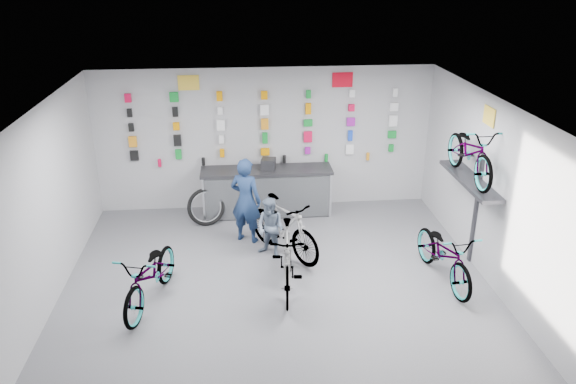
{
  "coord_description": "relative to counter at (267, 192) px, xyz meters",
  "views": [
    {
      "loc": [
        -0.57,
        -7.26,
        4.98
      ],
      "look_at": [
        0.24,
        1.4,
        1.37
      ],
      "focal_mm": 35.0,
      "sensor_mm": 36.0,
      "label": 1
    }
  ],
  "objects": [
    {
      "name": "floor",
      "position": [
        0.0,
        -3.54,
        -0.49
      ],
      "size": [
        8.0,
        8.0,
        0.0
      ],
      "primitive_type": "plane",
      "color": "#515256",
      "rests_on": "ground"
    },
    {
      "name": "wall_right",
      "position": [
        3.5,
        -3.54,
        1.01
      ],
      "size": [
        0.0,
        8.0,
        8.0
      ],
      "primitive_type": "plane",
      "rotation": [
        1.57,
        0.0,
        -1.57
      ],
      "color": "#A9A9AC",
      "rests_on": "floor"
    },
    {
      "name": "spare_wheel",
      "position": [
        -1.25,
        -0.37,
        -0.12
      ],
      "size": [
        0.82,
        0.49,
        0.76
      ],
      "rotation": [
        0.0,
        0.0,
        0.26
      ],
      "color": "black",
      "rests_on": "floor"
    },
    {
      "name": "counter",
      "position": [
        0.0,
        0.0,
        0.0
      ],
      "size": [
        2.7,
        0.66,
        1.0
      ],
      "color": "black",
      "rests_on": "floor"
    },
    {
      "name": "wall_back",
      "position": [
        0.0,
        0.46,
        1.01
      ],
      "size": [
        7.0,
        0.0,
        7.0
      ],
      "primitive_type": "plane",
      "rotation": [
        1.57,
        0.0,
        0.0
      ],
      "color": "#A9A9AC",
      "rests_on": "floor"
    },
    {
      "name": "bike_wall",
      "position": [
        3.25,
        -2.34,
        1.57
      ],
      "size": [
        0.63,
        1.8,
        0.95
      ],
      "primitive_type": "imported",
      "color": "gray",
      "rests_on": "wall_bracket"
    },
    {
      "name": "merch_wall",
      "position": [
        0.0,
        0.39,
        1.29
      ],
      "size": [
        5.57,
        0.08,
        1.55
      ],
      "color": "black",
      "rests_on": "wall_back"
    },
    {
      "name": "wall_bracket",
      "position": [
        3.33,
        -2.34,
        0.98
      ],
      "size": [
        0.39,
        1.9,
        2.0
      ],
      "color": "#333338",
      "rests_on": "wall_right"
    },
    {
      "name": "bike_service",
      "position": [
        0.2,
        -1.81,
        0.06
      ],
      "size": [
        1.49,
        1.78,
        1.1
      ],
      "primitive_type": "imported",
      "rotation": [
        0.0,
        0.0,
        0.63
      ],
      "color": "gray",
      "rests_on": "floor"
    },
    {
      "name": "bike_center",
      "position": [
        0.15,
        -2.95,
        0.06
      ],
      "size": [
        0.68,
        1.87,
        1.1
      ],
      "primitive_type": "imported",
      "rotation": [
        0.0,
        0.0,
        -0.09
      ],
      "color": "gray",
      "rests_on": "floor"
    },
    {
      "name": "sign_side",
      "position": [
        3.48,
        -2.34,
        2.16
      ],
      "size": [
        0.02,
        0.4,
        0.3
      ],
      "primitive_type": "cube",
      "color": "yellow",
      "rests_on": "wall_right"
    },
    {
      "name": "ceiling",
      "position": [
        0.0,
        -3.54,
        2.51
      ],
      "size": [
        8.0,
        8.0,
        0.0
      ],
      "primitive_type": "plane",
      "rotation": [
        3.14,
        0.0,
        0.0
      ],
      "color": "white",
      "rests_on": "wall_back"
    },
    {
      "name": "register",
      "position": [
        0.04,
        0.01,
        0.62
      ],
      "size": [
        0.34,
        0.35,
        0.22
      ],
      "primitive_type": "cube",
      "rotation": [
        0.0,
        0.0,
        -0.2
      ],
      "color": "black",
      "rests_on": "counter"
    },
    {
      "name": "bike_left",
      "position": [
        -1.98,
        -3.17,
        0.01
      ],
      "size": [
        1.12,
        1.99,
        0.99
      ],
      "primitive_type": "imported",
      "rotation": [
        0.0,
        0.0,
        -0.26
      ],
      "color": "gray",
      "rests_on": "floor"
    },
    {
      "name": "bike_right",
      "position": [
        2.77,
        -2.93,
        0.01
      ],
      "size": [
        0.88,
        1.94,
        0.99
      ],
      "primitive_type": "imported",
      "rotation": [
        0.0,
        0.0,
        0.12
      ],
      "color": "gray",
      "rests_on": "floor"
    },
    {
      "name": "clerk",
      "position": [
        -0.46,
        -1.17,
        0.34
      ],
      "size": [
        0.72,
        0.62,
        1.65
      ],
      "primitive_type": "imported",
      "rotation": [
        0.0,
        0.0,
        2.68
      ],
      "color": "navy",
      "rests_on": "floor"
    },
    {
      "name": "customer",
      "position": [
        -0.04,
        -1.82,
        0.07
      ],
      "size": [
        0.69,
        0.66,
        1.11
      ],
      "primitive_type": "imported",
      "rotation": [
        0.0,
        0.0,
        -0.65
      ],
      "color": "slate",
      "rests_on": "floor"
    },
    {
      "name": "wall_left",
      "position": [
        -3.5,
        -3.54,
        1.01
      ],
      "size": [
        0.0,
        8.0,
        8.0
      ],
      "primitive_type": "plane",
      "rotation": [
        1.57,
        0.0,
        1.57
      ],
      "color": "#A9A9AC",
      "rests_on": "floor"
    },
    {
      "name": "sign_left",
      "position": [
        -1.5,
        0.44,
        2.23
      ],
      "size": [
        0.42,
        0.02,
        0.3
      ],
      "primitive_type": "cube",
      "color": "yellow",
      "rests_on": "wall_back"
    },
    {
      "name": "sign_right",
      "position": [
        1.6,
        0.44,
        2.23
      ],
      "size": [
        0.42,
        0.02,
        0.3
      ],
      "primitive_type": "cube",
      "color": "red",
      "rests_on": "wall_back"
    }
  ]
}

